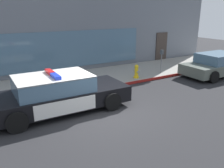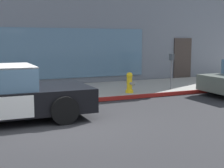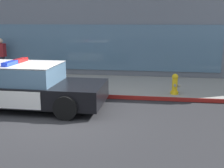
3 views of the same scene
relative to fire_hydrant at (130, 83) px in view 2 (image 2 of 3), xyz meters
name	(u,v)px [view 2 (image 2 of 3)]	position (x,y,z in m)	size (l,w,h in m)	color
ground	(53,126)	(-3.42, -2.77, -0.50)	(48.00, 48.00, 0.00)	#262628
sidewalk	(25,95)	(-3.42, 1.35, -0.43)	(48.00, 3.53, 0.15)	gray
curb_red_paint	(34,105)	(-3.42, -0.43, -0.43)	(28.80, 0.04, 0.14)	maroon
storefront_building	(41,5)	(-1.28, 8.49, 3.44)	(19.37, 10.75, 7.89)	slate
fire_hydrant	(130,83)	(0.00, 0.00, 0.00)	(0.34, 0.39, 0.73)	gold
parking_meter	(171,65)	(1.80, 0.09, 0.58)	(0.12, 0.18, 1.34)	slate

